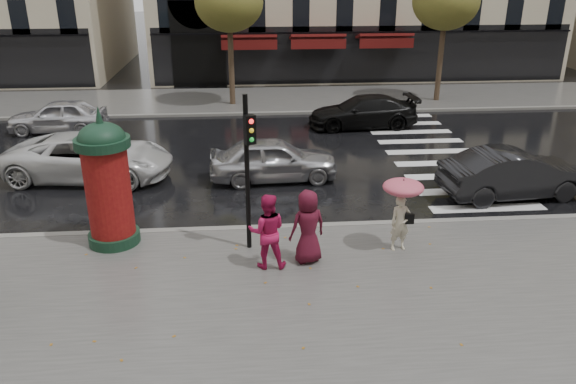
{
  "coord_description": "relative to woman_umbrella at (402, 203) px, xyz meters",
  "views": [
    {
      "loc": [
        -1.43,
        -11.3,
        7.06
      ],
      "look_at": [
        -0.4,
        1.5,
        1.78
      ],
      "focal_mm": 35.0,
      "sensor_mm": 36.0,
      "label": 1
    }
  ],
  "objects": [
    {
      "name": "ground",
      "position": [
        -2.48,
        -1.4,
        -1.42
      ],
      "size": [
        160.0,
        160.0,
        0.0
      ],
      "primitive_type": "plane",
      "color": "black",
      "rests_on": "ground"
    },
    {
      "name": "near_sidewalk",
      "position": [
        -2.48,
        -1.9,
        -1.36
      ],
      "size": [
        90.0,
        7.0,
        0.12
      ],
      "primitive_type": "cube",
      "color": "#474744",
      "rests_on": "ground"
    },
    {
      "name": "far_sidewalk",
      "position": [
        -2.48,
        17.6,
        -1.36
      ],
      "size": [
        90.0,
        6.0,
        0.12
      ],
      "primitive_type": "cube",
      "color": "#474744",
      "rests_on": "ground"
    },
    {
      "name": "near_kerb",
      "position": [
        -2.48,
        1.6,
        -1.35
      ],
      "size": [
        90.0,
        0.25,
        0.14
      ],
      "primitive_type": "cube",
      "color": "slate",
      "rests_on": "ground"
    },
    {
      "name": "far_kerb",
      "position": [
        -2.48,
        14.6,
        -1.35
      ],
      "size": [
        90.0,
        0.25,
        0.14
      ],
      "primitive_type": "cube",
      "color": "slate",
      "rests_on": "ground"
    },
    {
      "name": "zebra_crossing",
      "position": [
        3.52,
        8.2,
        -1.42
      ],
      "size": [
        3.6,
        11.75,
        0.01
      ],
      "primitive_type": "cube",
      "color": "silver",
      "rests_on": "ground"
    },
    {
      "name": "tree_far_left",
      "position": [
        -4.48,
        16.6,
        3.74
      ],
      "size": [
        3.4,
        3.4,
        6.64
      ],
      "color": "#38281C",
      "rests_on": "ground"
    },
    {
      "name": "tree_far_right",
      "position": [
        6.52,
        16.6,
        3.74
      ],
      "size": [
        3.4,
        3.4,
        6.64
      ],
      "color": "#38281C",
      "rests_on": "ground"
    },
    {
      "name": "woman_umbrella",
      "position": [
        0.0,
        0.0,
        0.0
      ],
      "size": [
        1.03,
        1.03,
        1.98
      ],
      "color": "beige",
      "rests_on": "near_sidewalk"
    },
    {
      "name": "woman_red",
      "position": [
        -3.44,
        -0.61,
        -0.36
      ],
      "size": [
        0.95,
        0.76,
        1.9
      ],
      "primitive_type": "imported",
      "rotation": [
        0.0,
        0.0,
        3.1
      ],
      "color": "#B9164D",
      "rests_on": "near_sidewalk"
    },
    {
      "name": "man_burgundy",
      "position": [
        -2.43,
        -0.43,
        -0.36
      ],
      "size": [
        1.07,
        0.87,
        1.88
      ],
      "primitive_type": "imported",
      "rotation": [
        0.0,
        0.0,
        3.48
      ],
      "color": "#4E0F20",
      "rests_on": "near_sidewalk"
    },
    {
      "name": "morris_column",
      "position": [
        -7.45,
        1.0,
        0.47
      ],
      "size": [
        1.38,
        1.38,
        3.7
      ],
      "color": "#133120",
      "rests_on": "near_sidewalk"
    },
    {
      "name": "traffic_light",
      "position": [
        -3.84,
        0.35,
        1.15
      ],
      "size": [
        0.31,
        0.4,
        4.05
      ],
      "color": "black",
      "rests_on": "near_sidewalk"
    },
    {
      "name": "car_silver",
      "position": [
        -2.94,
        5.61,
        -0.67
      ],
      "size": [
        4.48,
        1.97,
        1.5
      ],
      "primitive_type": "imported",
      "rotation": [
        0.0,
        0.0,
        1.62
      ],
      "color": "#ACACB1",
      "rests_on": "ground"
    },
    {
      "name": "car_darkgrey",
      "position": [
        4.67,
        3.46,
        -0.65
      ],
      "size": [
        4.85,
        2.08,
        1.55
      ],
      "primitive_type": "imported",
      "rotation": [
        0.0,
        0.0,
        1.67
      ],
      "color": "black",
      "rests_on": "ground"
    },
    {
      "name": "car_white",
      "position": [
        -9.3,
        6.25,
        -0.64
      ],
      "size": [
        5.96,
        3.34,
        1.58
      ],
      "primitive_type": "imported",
      "rotation": [
        0.0,
        0.0,
        1.44
      ],
      "color": "silver",
      "rests_on": "ground"
    },
    {
      "name": "car_black",
      "position": [
        1.5,
        12.01,
        -0.71
      ],
      "size": [
        5.01,
        2.24,
        1.43
      ],
      "primitive_type": "imported",
      "rotation": [
        0.0,
        0.0,
        -1.52
      ],
      "color": "black",
      "rests_on": "ground"
    },
    {
      "name": "car_far_silver",
      "position": [
        -12.15,
        12.33,
        -0.7
      ],
      "size": [
        4.26,
        1.77,
        1.44
      ],
      "primitive_type": "imported",
      "rotation": [
        0.0,
        0.0,
        -1.56
      ],
      "color": "silver",
      "rests_on": "ground"
    }
  ]
}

